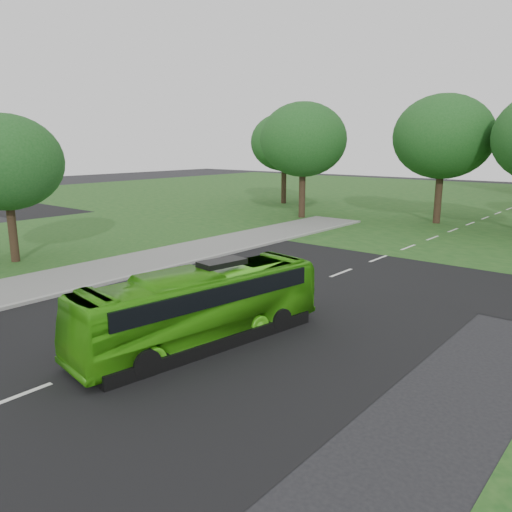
{
  "coord_description": "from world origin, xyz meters",
  "views": [
    {
      "loc": [
        11.88,
        -10.84,
        6.19
      ],
      "look_at": [
        -1.12,
        4.81,
        1.6
      ],
      "focal_mm": 35.0,
      "sensor_mm": 36.0,
      "label": 1
    }
  ],
  "objects_px": {
    "tree_park_a": "(303,140)",
    "bus": "(201,306)",
    "tree_park_b": "(443,137)",
    "tree_park_f": "(284,142)",
    "tree_side_near": "(5,162)"
  },
  "relations": [
    {
      "from": "tree_park_f",
      "to": "tree_side_near",
      "type": "relative_size",
      "value": 1.2
    },
    {
      "from": "tree_side_near",
      "to": "tree_park_b",
      "type": "bearing_deg",
      "value": 65.61
    },
    {
      "from": "tree_park_f",
      "to": "tree_side_near",
      "type": "xyz_separation_m",
      "value": [
        4.94,
        -30.75,
        -1.08
      ]
    },
    {
      "from": "tree_park_a",
      "to": "bus",
      "type": "bearing_deg",
      "value": -61.86
    },
    {
      "from": "tree_park_b",
      "to": "tree_side_near",
      "type": "bearing_deg",
      "value": -114.39
    },
    {
      "from": "tree_side_near",
      "to": "tree_park_a",
      "type": "bearing_deg",
      "value": 84.03
    },
    {
      "from": "tree_side_near",
      "to": "tree_park_f",
      "type": "bearing_deg",
      "value": 99.12
    },
    {
      "from": "tree_park_f",
      "to": "tree_park_a",
      "type": "bearing_deg",
      "value": -44.78
    },
    {
      "from": "tree_park_f",
      "to": "tree_side_near",
      "type": "height_order",
      "value": "tree_park_f"
    },
    {
      "from": "tree_park_a",
      "to": "tree_park_b",
      "type": "xyz_separation_m",
      "value": [
        10.08,
        4.22,
        0.19
      ]
    },
    {
      "from": "tree_park_f",
      "to": "bus",
      "type": "relative_size",
      "value": 1.09
    },
    {
      "from": "bus",
      "to": "tree_park_b",
      "type": "bearing_deg",
      "value": 104.82
    },
    {
      "from": "tree_park_b",
      "to": "bus",
      "type": "xyz_separation_m",
      "value": [
        3.2,
        -29.04,
        -5.51
      ]
    },
    {
      "from": "bus",
      "to": "tree_side_near",
      "type": "bearing_deg",
      "value": -176.55
    },
    {
      "from": "tree_park_f",
      "to": "tree_side_near",
      "type": "bearing_deg",
      "value": -80.88
    }
  ]
}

